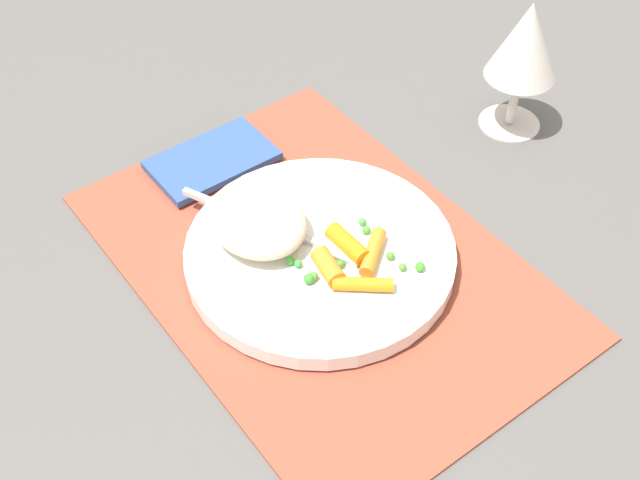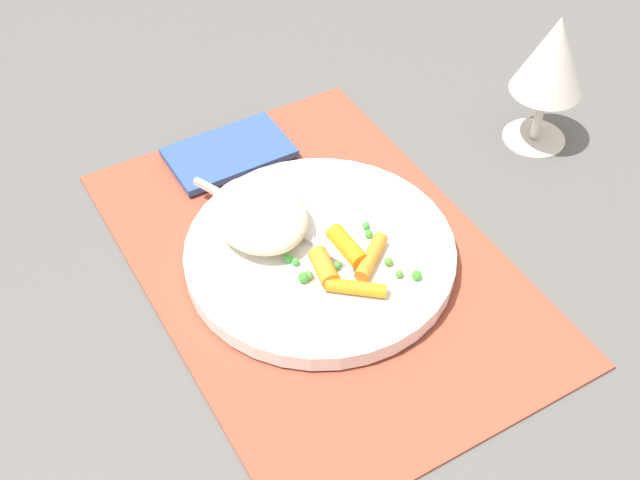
% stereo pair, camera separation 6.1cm
% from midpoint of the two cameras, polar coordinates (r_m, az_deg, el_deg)
% --- Properties ---
extents(ground_plane, '(2.40, 2.40, 0.00)m').
position_cam_midpoint_polar(ground_plane, '(0.79, 2.21, -1.74)').
color(ground_plane, '#565451').
extents(placemat, '(0.46, 0.31, 0.01)m').
position_cam_midpoint_polar(placemat, '(0.79, 2.22, -1.60)').
color(placemat, '#9E4733').
rests_on(placemat, ground_plane).
extents(plate, '(0.25, 0.25, 0.02)m').
position_cam_midpoint_polar(plate, '(0.78, 2.24, -1.03)').
color(plate, white).
rests_on(plate, placemat).
extents(rice_mound, '(0.10, 0.09, 0.04)m').
position_cam_midpoint_polar(rice_mound, '(0.78, -1.88, 1.65)').
color(rice_mound, beige).
rests_on(rice_mound, plate).
extents(carrot_portion, '(0.09, 0.08, 0.02)m').
position_cam_midpoint_polar(carrot_portion, '(0.76, 4.22, -1.61)').
color(carrot_portion, orange).
rests_on(carrot_portion, plate).
extents(pea_scatter, '(0.08, 0.10, 0.01)m').
position_cam_midpoint_polar(pea_scatter, '(0.76, 4.12, -1.40)').
color(pea_scatter, '#539730').
rests_on(pea_scatter, plate).
extents(fork, '(0.18, 0.09, 0.01)m').
position_cam_midpoint_polar(fork, '(0.79, 0.19, 0.60)').
color(fork, silver).
rests_on(fork, plate).
extents(wine_glass, '(0.08, 0.08, 0.15)m').
position_cam_midpoint_polar(wine_glass, '(0.91, 17.43, 11.62)').
color(wine_glass, silver).
rests_on(wine_glass, ground_plane).
extents(napkin, '(0.08, 0.13, 0.01)m').
position_cam_midpoint_polar(napkin, '(0.90, -4.25, 5.87)').
color(napkin, '#33518C').
rests_on(napkin, placemat).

